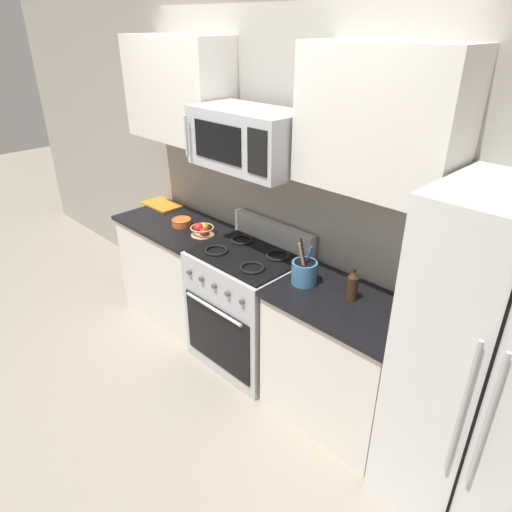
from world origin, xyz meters
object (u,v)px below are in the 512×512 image
object	(u,v)px
cutting_board	(162,205)
bottle_soy	(352,285)
prep_bowl	(182,222)
utensil_crock	(304,272)
range_oven	(247,307)
refrigerator	(504,380)
fruit_basket	(202,230)
microwave	(249,139)
apple_loose	(204,232)

from	to	relation	value
cutting_board	bottle_soy	size ratio (longest dim) A/B	1.72
cutting_board	prep_bowl	xyz separation A→B (m)	(0.50, -0.15, 0.02)
utensil_crock	bottle_soy	bearing A→B (deg)	9.35
range_oven	cutting_board	size ratio (longest dim) A/B	3.07
refrigerator	utensil_crock	distance (m)	1.23
utensil_crock	prep_bowl	world-z (taller)	utensil_crock
bottle_soy	prep_bowl	size ratio (longest dim) A/B	1.31
fruit_basket	prep_bowl	bearing A→B (deg)	-178.25
microwave	bottle_soy	xyz separation A→B (m)	(0.85, 0.02, -0.73)
bottle_soy	prep_bowl	distance (m)	1.61
apple_loose	range_oven	bearing A→B (deg)	0.58
utensil_crock	bottle_soy	distance (m)	0.33
prep_bowl	apple_loose	bearing A→B (deg)	-1.29
apple_loose	bottle_soy	distance (m)	1.32
microwave	prep_bowl	size ratio (longest dim) A/B	4.85
utensil_crock	bottle_soy	size ratio (longest dim) A/B	1.60
microwave	bottle_soy	bearing A→B (deg)	1.56
fruit_basket	prep_bowl	size ratio (longest dim) A/B	1.19
microwave	apple_loose	xyz separation A→B (m)	(-0.47, -0.03, -0.78)
utensil_crock	fruit_basket	bearing A→B (deg)	179.24
apple_loose	fruit_basket	bearing A→B (deg)	159.56
apple_loose	cutting_board	world-z (taller)	apple_loose
apple_loose	cutting_board	xyz separation A→B (m)	(-0.79, 0.16, -0.03)
range_oven	utensil_crock	bearing A→B (deg)	-0.46
range_oven	fruit_basket	bearing A→B (deg)	178.92
fruit_basket	cutting_board	world-z (taller)	fruit_basket
cutting_board	prep_bowl	distance (m)	0.52
bottle_soy	utensil_crock	bearing A→B (deg)	-170.65
range_oven	apple_loose	bearing A→B (deg)	-179.42
refrigerator	cutting_board	bearing A→B (deg)	176.74
fruit_basket	utensil_crock	bearing A→B (deg)	-0.76
range_oven	bottle_soy	bearing A→B (deg)	3.30
microwave	utensil_crock	size ratio (longest dim) A/B	2.33
refrigerator	cutting_board	size ratio (longest dim) A/B	5.04
microwave	apple_loose	size ratio (longest dim) A/B	10.45
fruit_basket	refrigerator	bearing A→B (deg)	-0.68
bottle_soy	range_oven	bearing A→B (deg)	-176.70
range_oven	apple_loose	size ratio (longest dim) A/B	14.87
fruit_basket	cutting_board	bearing A→B (deg)	169.12
microwave	prep_bowl	distance (m)	1.10
cutting_board	bottle_soy	world-z (taller)	bottle_soy
microwave	utensil_crock	world-z (taller)	microwave
refrigerator	utensil_crock	bearing A→B (deg)	179.39
cutting_board	bottle_soy	xyz separation A→B (m)	(2.11, -0.11, 0.09)
range_oven	microwave	size ratio (longest dim) A/B	1.42
utensil_crock	apple_loose	size ratio (longest dim) A/B	4.48
utensil_crock	bottle_soy	world-z (taller)	utensil_crock
range_oven	utensil_crock	world-z (taller)	utensil_crock
microwave	fruit_basket	xyz separation A→B (m)	(-0.51, -0.02, -0.78)
utensil_crock	bottle_soy	xyz separation A→B (m)	(0.32, 0.05, 0.01)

